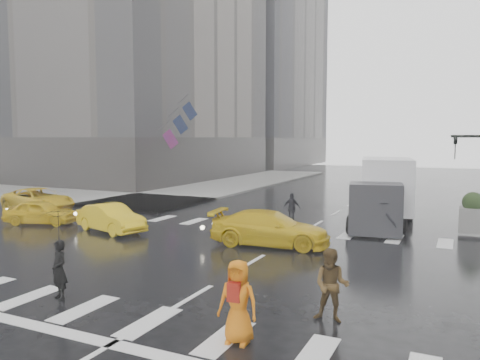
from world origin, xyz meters
The scene contains 17 objects.
ground centered at (0.00, 0.00, 0.00)m, with size 120.00×120.00×0.00m, color black.
sidewalk_nw centered at (-19.50, 17.50, 0.07)m, with size 35.00×35.00×0.15m, color gray.
building_nw centered at (-29.00, 27.00, 17.25)m, with size 26.05×26.05×38.00m.
building_nw_far centered at (-29.00, 56.00, 20.19)m, with size 26.05×26.05×44.00m.
road_markings centered at (0.00, 0.00, 0.01)m, with size 18.00×48.00×0.01m, color silver, non-canonical shape.
planter_west centered at (7.00, 8.20, 0.98)m, with size 1.10×1.10×1.80m.
flag_cluster centered at (-15.08, 18.50, 5.64)m, with size 2.87×3.06×4.69m.
pedestrian_black centered at (-3.14, -5.71, 1.63)m, with size 1.23×1.24×2.43m.
pedestrian_brown centered at (3.84, -4.10, 0.87)m, with size 0.84×0.66×1.74m, color #4E391C.
pedestrian_orange centered at (2.36, -6.10, 0.89)m, with size 0.91×0.62×1.78m.
pedestrian_far_a centered at (-1.20, 7.63, 0.78)m, with size 0.91×0.55×1.55m, color black.
pedestrian_far_b centered at (3.57, 5.81, 0.90)m, with size 1.17×0.64×1.81m, color black.
taxi_front centered at (-12.55, 2.00, 0.61)m, with size 1.44×3.58×1.22m, color #E1B70B.
taxi_mid centered at (-8.05, 2.00, 0.64)m, with size 1.35×3.88×1.28m, color #E1B70B.
taxi_rear centered at (-0.39, 2.59, 0.70)m, with size 1.96×4.25×1.40m, color #E1B70B.
taxi_far centered at (-16.20, 5.07, 0.68)m, with size 2.25×4.32×1.35m, color #E1B70B.
box_truck centered at (3.11, 8.62, 1.77)m, with size 2.34×6.24×3.31m.
Camera 1 is at (6.49, -14.68, 4.30)m, focal length 35.00 mm.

